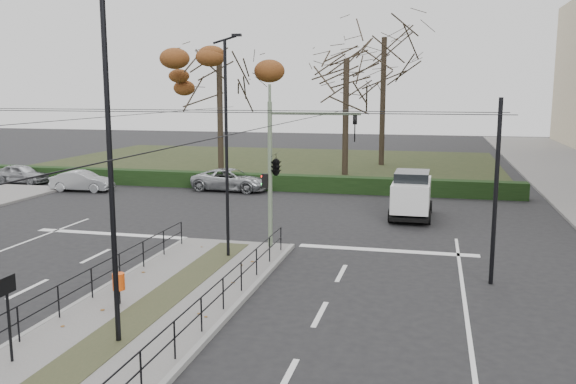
% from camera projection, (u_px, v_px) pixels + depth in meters
% --- Properties ---
extents(ground, '(140.00, 140.00, 0.00)m').
position_uv_depth(ground, '(191.00, 281.00, 20.10)').
color(ground, black).
rests_on(ground, ground).
extents(median_island, '(4.40, 15.00, 0.14)m').
position_uv_depth(median_island, '(158.00, 304.00, 17.69)').
color(median_island, '#605E5C').
rests_on(median_island, ground).
extents(park, '(38.00, 26.00, 0.10)m').
position_uv_depth(park, '(270.00, 163.00, 52.16)').
color(park, black).
rests_on(park, ground).
extents(hedge, '(38.00, 1.00, 1.00)m').
position_uv_depth(hedge, '(215.00, 180.00, 39.24)').
color(hedge, black).
rests_on(hedge, ground).
extents(median_railing, '(4.14, 13.24, 0.92)m').
position_uv_depth(median_railing, '(155.00, 275.00, 17.45)').
color(median_railing, black).
rests_on(median_railing, median_island).
extents(catenary, '(20.00, 34.00, 6.00)m').
position_uv_depth(catenary, '(207.00, 172.00, 21.09)').
color(catenary, black).
rests_on(catenary, ground).
extents(traffic_light, '(3.84, 2.19, 5.65)m').
position_uv_depth(traffic_light, '(278.00, 164.00, 23.42)').
color(traffic_light, slate).
rests_on(traffic_light, median_island).
extents(litter_bin, '(0.35, 0.35, 0.90)m').
position_uv_depth(litter_bin, '(119.00, 282.00, 17.45)').
color(litter_bin, black).
rests_on(litter_bin, median_island).
extents(info_panel, '(0.11, 0.52, 2.00)m').
position_uv_depth(info_panel, '(7.00, 295.00, 13.56)').
color(info_panel, black).
rests_on(info_panel, median_island).
extents(streetlamp_median_near, '(0.74, 0.15, 8.82)m').
position_uv_depth(streetlamp_median_near, '(111.00, 159.00, 14.20)').
color(streetlamp_median_near, black).
rests_on(streetlamp_median_near, median_island).
extents(streetlamp_median_far, '(0.67, 0.14, 8.02)m').
position_uv_depth(streetlamp_median_far, '(227.00, 146.00, 21.94)').
color(streetlamp_median_far, black).
rests_on(streetlamp_median_far, median_island).
extents(parked_car_first, '(3.91, 1.79, 1.30)m').
position_uv_depth(parked_car_first, '(21.00, 174.00, 41.03)').
color(parked_car_first, '#95979C').
rests_on(parked_car_first, ground).
extents(parked_car_second, '(3.91, 1.58, 1.26)m').
position_uv_depth(parked_car_second, '(82.00, 181.00, 37.91)').
color(parked_car_second, '#95979C').
rests_on(parked_car_second, ground).
extents(parked_car_fourth, '(5.03, 2.53, 1.37)m').
position_uv_depth(parked_car_fourth, '(231.00, 180.00, 38.11)').
color(parked_car_fourth, '#95979C').
rests_on(parked_car_fourth, ground).
extents(white_van, '(2.02, 4.28, 2.31)m').
position_uv_depth(white_van, '(412.00, 194.00, 29.89)').
color(white_van, white).
rests_on(white_van, ground).
extents(rust_tree, '(7.77, 7.77, 10.74)m').
position_uv_depth(rust_tree, '(219.00, 63.00, 45.64)').
color(rust_tree, black).
rests_on(rust_tree, park).
extents(bare_tree_center, '(7.87, 7.87, 13.75)m').
position_uv_depth(bare_tree_center, '(384.00, 47.00, 49.11)').
color(bare_tree_center, black).
rests_on(bare_tree_center, park).
extents(bare_tree_near, '(6.07, 6.07, 11.10)m').
position_uv_depth(bare_tree_near, '(346.00, 67.00, 43.56)').
color(bare_tree_near, black).
rests_on(bare_tree_near, park).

